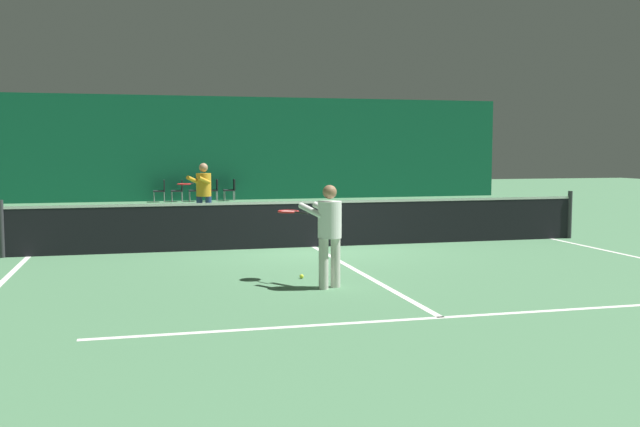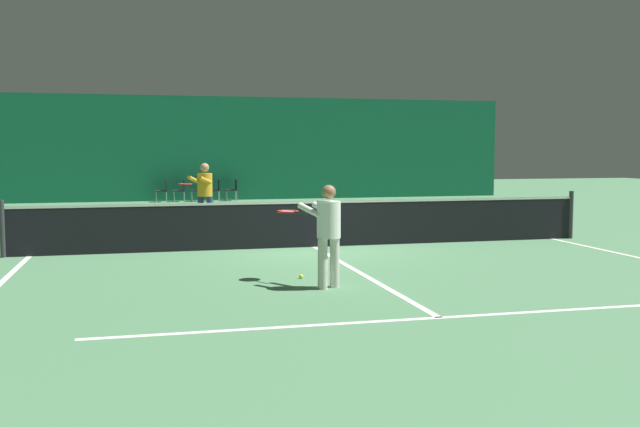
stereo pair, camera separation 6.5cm
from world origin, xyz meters
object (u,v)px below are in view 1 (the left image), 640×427
courtside_chair_3 (214,189)px  courtside_chair_2 (196,189)px  courtside_chair_4 (231,188)px  courtside_chair_0 (161,189)px  player_near (327,228)px  player_far (203,190)px  tennis_ball (302,276)px  courtside_chair_1 (179,189)px  tennis_net (314,222)px

courtside_chair_3 → courtside_chair_2: bearing=-90.0°
courtside_chair_4 → courtside_chair_0: bearing=-90.0°
courtside_chair_2 → courtside_chair_4: 1.34m
courtside_chair_3 → player_near: bearing=-0.6°
player_far → tennis_ball: (0.86, -7.59, -0.93)m
courtside_chair_2 → courtside_chair_4: same height
player_far → courtside_chair_3: player_far is taller
courtside_chair_1 → courtside_chair_4: same height
tennis_net → courtside_chair_2: bearing=95.5°
tennis_net → courtside_chair_4: (0.02, 13.76, -0.03)m
courtside_chair_0 → tennis_ball: bearing=5.4°
tennis_net → courtside_chair_1: tennis_net is taller
courtside_chair_0 → courtside_chair_4: 2.68m
courtside_chair_0 → courtside_chair_2: bearing=90.0°
courtside_chair_1 → player_near: bearing=3.7°
courtside_chair_1 → courtside_chair_2: size_ratio=1.00×
courtside_chair_1 → courtside_chair_3: bearing=90.0°
player_near → tennis_ball: 1.18m
courtside_chair_3 → courtside_chair_1: bearing=-90.0°
courtside_chair_0 → courtside_chair_1: bearing=90.0°
player_near → courtside_chair_0: bearing=-21.7°
courtside_chair_1 → courtside_chair_4: (2.01, 0.00, 0.00)m
player_far → courtside_chair_1: size_ratio=1.97×
courtside_chair_2 → courtside_chair_4: bearing=90.0°
courtside_chair_1 → courtside_chair_3: same height
player_near → courtside_chair_2: bearing=-26.0°
tennis_net → courtside_chair_2: tennis_net is taller
courtside_chair_0 → courtside_chair_2: (1.34, 0.00, 0.00)m
courtside_chair_1 → courtside_chair_4: bearing=90.0°
player_near → courtside_chair_1: 18.07m
player_far → courtside_chair_2: player_far is taller
courtside_chair_1 → tennis_ball: (0.96, -17.22, -0.45)m
courtside_chair_4 → courtside_chair_3: bearing=-90.0°
tennis_net → player_far: (-1.90, 4.13, 0.45)m
player_near → courtside_chair_0: size_ratio=1.78×
tennis_ball → tennis_net: bearing=73.3°
player_near → player_far: (-1.06, 8.40, 0.09)m
tennis_net → courtside_chair_2: size_ratio=14.29×
courtside_chair_4 → tennis_net: bearing=-0.1°
courtside_chair_2 → tennis_net: bearing=5.5°
courtside_chair_1 → courtside_chair_3: (1.34, 0.00, 0.00)m
courtside_chair_0 → player_far: bearing=4.6°
tennis_ball → courtside_chair_0: bearing=95.4°
tennis_net → courtside_chair_4: bearing=89.9°
courtside_chair_0 → player_near: bearing=5.8°
player_far → courtside_chair_4: size_ratio=1.97×
player_far → courtside_chair_4: bearing=-157.9°
courtside_chair_3 → courtside_chair_4: (0.67, 0.00, 0.00)m
courtside_chair_4 → player_near: bearing=-2.7°
tennis_net → courtside_chair_0: size_ratio=14.29×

